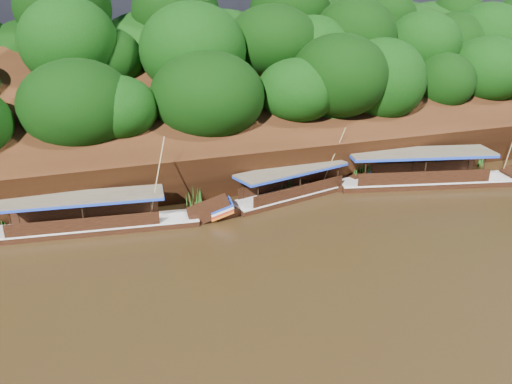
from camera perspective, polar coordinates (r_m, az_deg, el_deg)
ground at (r=29.60m, az=9.35°, el=-6.25°), size 160.00×160.00×0.00m
riverbank at (r=48.74m, az=-3.88°, el=7.12°), size 120.00×30.06×19.40m
boat_0 at (r=41.55m, az=20.22°, el=1.64°), size 16.92×6.36×7.31m
boat_1 at (r=37.17m, az=5.77°, el=0.50°), size 13.20×4.86×5.44m
boat_2 at (r=32.65m, az=-16.21°, el=-3.18°), size 14.76×3.82×6.12m
reeds at (r=36.01m, az=-1.85°, el=0.61°), size 48.76×2.21×2.12m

